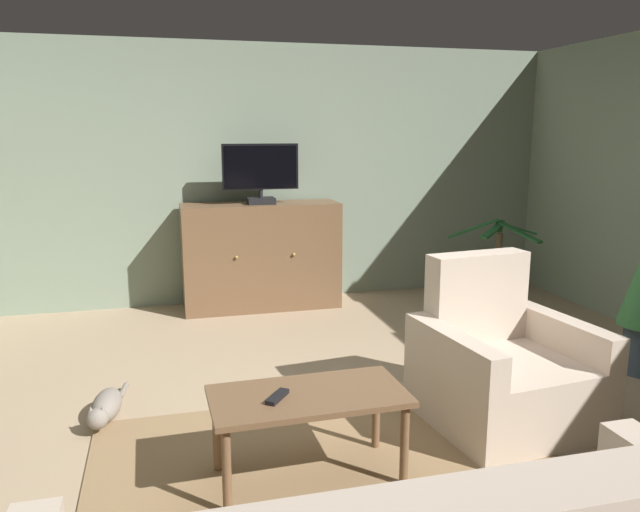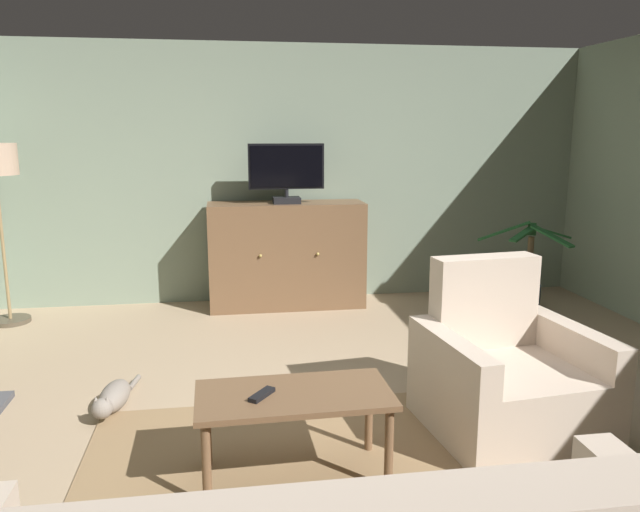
{
  "view_description": "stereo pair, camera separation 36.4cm",
  "coord_description": "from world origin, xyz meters",
  "px_view_note": "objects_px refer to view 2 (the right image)",
  "views": [
    {
      "loc": [
        -1.05,
        -3.17,
        1.75
      ],
      "look_at": [
        -0.16,
        0.29,
        1.02
      ],
      "focal_mm": 34.66,
      "sensor_mm": 36.0,
      "label": 1
    },
    {
      "loc": [
        -0.7,
        -3.24,
        1.75
      ],
      "look_at": [
        -0.16,
        0.29,
        1.02
      ],
      "focal_mm": 34.66,
      "sensor_mm": 36.0,
      "label": 2
    }
  ],
  "objects_px": {
    "tv_cabinet": "(287,257)",
    "coffee_table": "(294,404)",
    "tv_remote": "(262,395)",
    "potted_plant_leafy_by_curtain": "(528,283)",
    "armchair_near_window": "(506,378)",
    "television": "(286,172)",
    "cat": "(113,397)"
  },
  "relations": [
    {
      "from": "tv_remote",
      "to": "potted_plant_leafy_by_curtain",
      "type": "distance_m",
      "value": 3.9
    },
    {
      "from": "coffee_table",
      "to": "tv_remote",
      "type": "bearing_deg",
      "value": -170.99
    },
    {
      "from": "potted_plant_leafy_by_curtain",
      "to": "television",
      "type": "bearing_deg",
      "value": 169.97
    },
    {
      "from": "cat",
      "to": "potted_plant_leafy_by_curtain",
      "type": "bearing_deg",
      "value": 25.39
    },
    {
      "from": "armchair_near_window",
      "to": "coffee_table",
      "type": "bearing_deg",
      "value": -164.65
    },
    {
      "from": "television",
      "to": "tv_remote",
      "type": "relative_size",
      "value": 4.3
    },
    {
      "from": "tv_remote",
      "to": "potted_plant_leafy_by_curtain",
      "type": "relative_size",
      "value": 0.19
    },
    {
      "from": "television",
      "to": "cat",
      "type": "height_order",
      "value": "television"
    },
    {
      "from": "television",
      "to": "armchair_near_window",
      "type": "distance_m",
      "value": 3.11
    },
    {
      "from": "television",
      "to": "potted_plant_leafy_by_curtain",
      "type": "bearing_deg",
      "value": -10.03
    },
    {
      "from": "tv_remote",
      "to": "armchair_near_window",
      "type": "height_order",
      "value": "armchair_near_window"
    },
    {
      "from": "tv_remote",
      "to": "cat",
      "type": "relative_size",
      "value": 0.25
    },
    {
      "from": "tv_cabinet",
      "to": "tv_remote",
      "type": "xyz_separation_m",
      "value": [
        -0.44,
        -3.19,
        -0.02
      ]
    },
    {
      "from": "television",
      "to": "cat",
      "type": "bearing_deg",
      "value": -121.57
    },
    {
      "from": "tv_cabinet",
      "to": "television",
      "type": "distance_m",
      "value": 0.86
    },
    {
      "from": "coffee_table",
      "to": "armchair_near_window",
      "type": "xyz_separation_m",
      "value": [
        1.3,
        0.36,
        -0.09
      ]
    },
    {
      "from": "tv_remote",
      "to": "cat",
      "type": "bearing_deg",
      "value": 79.32
    },
    {
      "from": "armchair_near_window",
      "to": "potted_plant_leafy_by_curtain",
      "type": "distance_m",
      "value": 2.69
    },
    {
      "from": "tv_remote",
      "to": "armchair_near_window",
      "type": "relative_size",
      "value": 0.17
    },
    {
      "from": "tv_cabinet",
      "to": "coffee_table",
      "type": "xyz_separation_m",
      "value": [
        -0.28,
        -3.16,
        -0.09
      ]
    },
    {
      "from": "armchair_near_window",
      "to": "potted_plant_leafy_by_curtain",
      "type": "relative_size",
      "value": 1.16
    },
    {
      "from": "tv_remote",
      "to": "television",
      "type": "bearing_deg",
      "value": 28.8
    },
    {
      "from": "coffee_table",
      "to": "television",
      "type": "bearing_deg",
      "value": 84.84
    },
    {
      "from": "television",
      "to": "coffee_table",
      "type": "height_order",
      "value": "television"
    },
    {
      "from": "television",
      "to": "potted_plant_leafy_by_curtain",
      "type": "height_order",
      "value": "television"
    },
    {
      "from": "tv_remote",
      "to": "potted_plant_leafy_by_curtain",
      "type": "height_order",
      "value": "potted_plant_leafy_by_curtain"
    },
    {
      "from": "coffee_table",
      "to": "potted_plant_leafy_by_curtain",
      "type": "xyz_separation_m",
      "value": [
        2.63,
        2.69,
        -0.14
      ]
    },
    {
      "from": "tv_cabinet",
      "to": "cat",
      "type": "bearing_deg",
      "value": -120.96
    },
    {
      "from": "coffee_table",
      "to": "cat",
      "type": "relative_size",
      "value": 1.43
    },
    {
      "from": "armchair_near_window",
      "to": "tv_cabinet",
      "type": "bearing_deg",
      "value": 109.92
    },
    {
      "from": "tv_cabinet",
      "to": "potted_plant_leafy_by_curtain",
      "type": "height_order",
      "value": "tv_cabinet"
    },
    {
      "from": "armchair_near_window",
      "to": "cat",
      "type": "distance_m",
      "value": 2.43
    }
  ]
}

